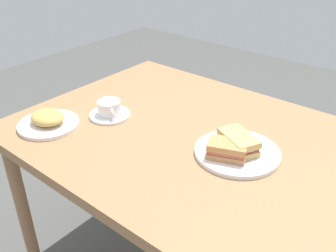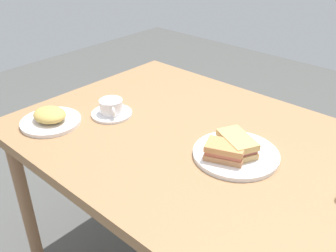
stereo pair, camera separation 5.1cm
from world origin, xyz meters
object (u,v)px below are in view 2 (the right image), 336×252
at_px(sandwich_back, 225,151).
at_px(coffee_saucer, 112,114).
at_px(spoon, 110,103).
at_px(side_plate, 51,122).
at_px(coffee_cup, 111,106).
at_px(sandwich_plate, 236,154).
at_px(sandwich_front, 237,144).
at_px(dining_table, 186,151).

bearing_deg(sandwich_back, coffee_saucer, 3.46).
bearing_deg(spoon, side_plate, 78.15).
height_order(coffee_cup, spoon, coffee_cup).
height_order(sandwich_plate, sandwich_front, sandwich_front).
xyz_separation_m(coffee_saucer, spoon, (0.06, -0.05, 0.01)).
relative_size(coffee_saucer, spoon, 1.80).
xyz_separation_m(dining_table, side_plate, (0.41, 0.28, 0.08)).
bearing_deg(dining_table, coffee_cup, 16.40).
bearing_deg(side_plate, coffee_saucer, -120.53).
bearing_deg(sandwich_plate, sandwich_back, 80.72).
bearing_deg(coffee_cup, side_plate, 59.11).
relative_size(sandwich_back, spoon, 1.59).
relative_size(sandwich_front, side_plate, 0.72).
relative_size(dining_table, sandwich_back, 8.72).
distance_m(dining_table, side_plate, 0.50).
xyz_separation_m(coffee_cup, spoon, (0.06, -0.05, -0.03)).
xyz_separation_m(dining_table, sandwich_plate, (-0.21, 0.01, 0.08)).
distance_m(sandwich_plate, coffee_saucer, 0.51).
height_order(dining_table, sandwich_plate, sandwich_plate).
bearing_deg(sandwich_front, spoon, 4.38).
bearing_deg(coffee_cup, sandwich_plate, -170.77).
xyz_separation_m(sandwich_front, sandwich_back, (0.01, 0.06, -0.00)).
height_order(coffee_saucer, coffee_cup, coffee_cup).
distance_m(sandwich_back, spoon, 0.56).
xyz_separation_m(sandwich_plate, coffee_cup, (0.50, 0.08, 0.03)).
bearing_deg(sandwich_plate, coffee_saucer, 9.13).
bearing_deg(sandwich_back, spoon, -1.77).
distance_m(coffee_saucer, spoon, 0.08).
distance_m(sandwich_plate, coffee_cup, 0.51).
bearing_deg(spoon, dining_table, -173.79).
relative_size(sandwich_front, sandwich_back, 1.14).
bearing_deg(sandwich_front, dining_table, 1.10).
distance_m(coffee_cup, side_plate, 0.23).
distance_m(dining_table, spoon, 0.37).
relative_size(sandwich_front, spoon, 1.82).
xyz_separation_m(sandwich_front, coffee_cup, (0.50, 0.09, -0.00)).
bearing_deg(coffee_cup, sandwich_back, -176.45).
distance_m(dining_table, sandwich_plate, 0.22).
xyz_separation_m(dining_table, sandwich_front, (-0.20, -0.00, 0.12)).
height_order(sandwich_back, coffee_cup, sandwich_back).
distance_m(sandwich_plate, sandwich_front, 0.04).
height_order(dining_table, sandwich_back, sandwich_back).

